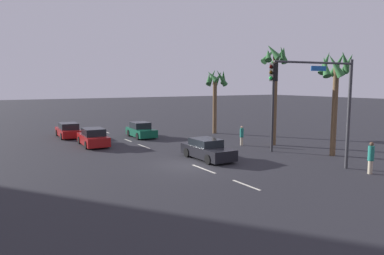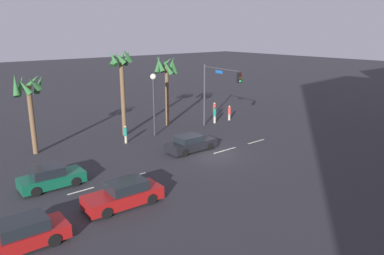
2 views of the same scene
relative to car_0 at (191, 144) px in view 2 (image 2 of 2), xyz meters
name	(u,v)px [view 2 (image 2 of 2)]	position (x,y,z in m)	size (l,w,h in m)	color
ground_plane	(212,154)	(0.82, -1.80, -0.65)	(220.00, 220.00, 0.00)	#28282D
lane_stripe_1	(81,191)	(-10.64, -1.80, -0.64)	(1.80, 0.14, 0.01)	silver
lane_stripe_2	(131,177)	(-6.90, -1.80, -0.64)	(2.38, 0.14, 0.01)	silver
lane_stripe_3	(225,150)	(2.34, -1.80, -0.64)	(2.60, 0.14, 0.01)	silver
lane_stripe_4	(256,142)	(6.42, -1.80, -0.64)	(2.20, 0.14, 0.01)	silver
car_0	(191,144)	(0.00, 0.00, 0.00)	(4.45, 1.94, 1.40)	black
car_1	(19,236)	(-15.44, -6.08, 0.00)	(4.59, 1.99, 1.42)	maroon
car_2	(51,178)	(-11.87, 0.02, 0.01)	(4.13, 1.97, 1.46)	#0F5138
car_3	(124,194)	(-9.41, -5.31, 0.03)	(4.69, 2.09, 1.49)	maroon
traffic_signal	(216,86)	(6.44, 3.89, 3.87)	(0.93, 5.95, 6.61)	#38383D
streetlamp	(154,93)	(0.17, 5.80, 3.63)	(0.56, 0.56, 6.09)	#2D2D33
pedestrian_0	(126,134)	(-3.18, 5.53, 0.23)	(0.43, 0.43, 1.66)	#B2A58C
pedestrian_1	(214,110)	(9.72, 7.50, 0.36)	(0.48, 0.48, 1.90)	#59266B
pedestrian_2	(229,113)	(10.47, 5.79, 0.25)	(0.45, 0.45, 1.70)	#B2A58C
pedestrian_3	(215,114)	(8.24, 5.86, 0.34)	(0.48, 0.48, 1.86)	#B2A58C
palm_tree_0	(121,71)	(-1.98, 7.98, 5.63)	(2.16, 2.39, 8.49)	brown
palm_tree_1	(166,72)	(3.58, 8.47, 5.11)	(2.47, 2.68, 7.60)	brown
palm_tree_2	(29,94)	(-10.52, 7.88, 4.42)	(2.61, 2.53, 6.77)	brown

